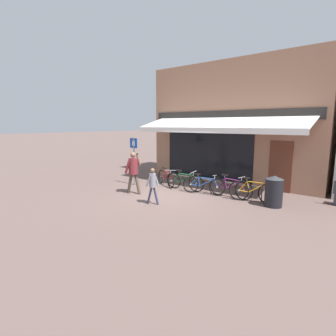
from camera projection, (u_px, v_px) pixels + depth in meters
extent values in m
plane|color=brown|center=(169.00, 194.00, 10.44)|extent=(160.00, 160.00, 0.00)
cube|color=#9E7056|center=(239.00, 123.00, 13.11)|extent=(8.36, 3.00, 5.62)
cube|color=black|center=(207.00, 156.00, 12.75)|extent=(4.60, 0.04, 2.20)
cube|color=#5B2D1E|center=(280.00, 167.00, 10.69)|extent=(0.90, 0.04, 2.10)
cube|color=#282623|center=(226.00, 115.00, 11.87)|extent=(7.94, 0.06, 0.44)
cube|color=white|center=(217.00, 123.00, 11.26)|extent=(7.52, 1.76, 0.50)
cube|color=white|center=(206.00, 131.00, 10.64)|extent=(7.52, 0.03, 0.20)
cylinder|color=#47494F|center=(206.00, 179.00, 10.65)|extent=(4.61, 0.04, 0.04)
cylinder|color=#47494F|center=(164.00, 179.00, 12.07)|extent=(0.04, 0.04, 0.55)
cylinder|color=#47494F|center=(262.00, 195.00, 9.32)|extent=(0.04, 0.04, 0.55)
torus|color=black|center=(171.00, 181.00, 11.40)|extent=(0.63, 0.40, 0.66)
cylinder|color=#9E9EA3|center=(171.00, 181.00, 11.40)|extent=(0.09, 0.09, 0.08)
torus|color=black|center=(161.00, 176.00, 12.38)|extent=(0.63, 0.40, 0.66)
cylinder|color=#9E9EA3|center=(161.00, 176.00, 12.38)|extent=(0.09, 0.09, 0.08)
cylinder|color=#B21E1E|center=(167.00, 176.00, 11.75)|extent=(0.56, 0.28, 0.35)
cylinder|color=#B21E1E|center=(167.00, 172.00, 11.77)|extent=(0.61, 0.34, 0.05)
cylinder|color=#B21E1E|center=(164.00, 174.00, 12.05)|extent=(0.10, 0.11, 0.35)
cylinder|color=#B21E1E|center=(163.00, 177.00, 12.21)|extent=(0.35, 0.21, 0.05)
cylinder|color=#B21E1E|center=(163.00, 174.00, 12.22)|extent=(0.31, 0.15, 0.34)
cylinder|color=#B21E1E|center=(171.00, 177.00, 11.43)|extent=(0.14, 0.13, 0.32)
cylinder|color=#9E9EA3|center=(164.00, 170.00, 12.08)|extent=(0.06, 0.06, 0.11)
cube|color=black|center=(164.00, 168.00, 12.08)|extent=(0.26, 0.20, 0.06)
cylinder|color=#9E9EA3|center=(171.00, 172.00, 11.46)|extent=(0.04, 0.05, 0.14)
cylinder|color=#9E9EA3|center=(171.00, 170.00, 11.45)|extent=(0.26, 0.47, 0.07)
torus|color=black|center=(196.00, 184.00, 10.74)|extent=(0.71, 0.13, 0.71)
cylinder|color=#9E9EA3|center=(196.00, 184.00, 10.74)|extent=(0.07, 0.07, 0.07)
torus|color=black|center=(174.00, 180.00, 11.37)|extent=(0.71, 0.13, 0.71)
cylinder|color=#9E9EA3|center=(174.00, 180.00, 11.37)|extent=(0.07, 0.07, 0.07)
cylinder|color=#23703D|center=(187.00, 179.00, 10.95)|extent=(0.62, 0.04, 0.38)
cylinder|color=#23703D|center=(186.00, 174.00, 10.93)|extent=(0.68, 0.07, 0.05)
cylinder|color=#23703D|center=(180.00, 178.00, 11.14)|extent=(0.12, 0.07, 0.37)
cylinder|color=#23703D|center=(177.00, 181.00, 11.27)|extent=(0.39, 0.05, 0.05)
cylinder|color=#23703D|center=(177.00, 177.00, 11.25)|extent=(0.33, 0.04, 0.37)
cylinder|color=#23703D|center=(195.00, 180.00, 10.74)|extent=(0.16, 0.07, 0.34)
cylinder|color=#9E9EA3|center=(179.00, 172.00, 11.12)|extent=(0.06, 0.04, 0.11)
cube|color=black|center=(179.00, 170.00, 11.11)|extent=(0.24, 0.11, 0.06)
cylinder|color=#9E9EA3|center=(193.00, 174.00, 10.72)|extent=(0.03, 0.04, 0.14)
cylinder|color=#9E9EA3|center=(193.00, 172.00, 10.71)|extent=(0.05, 0.52, 0.06)
torus|color=black|center=(217.00, 187.00, 10.22)|extent=(0.68, 0.27, 0.67)
cylinder|color=#9E9EA3|center=(217.00, 187.00, 10.22)|extent=(0.08, 0.08, 0.08)
torus|color=black|center=(191.00, 184.00, 10.70)|extent=(0.68, 0.27, 0.67)
cylinder|color=#9E9EA3|center=(191.00, 184.00, 10.70)|extent=(0.08, 0.08, 0.08)
cylinder|color=#1E4793|center=(207.00, 182.00, 10.39)|extent=(0.60, 0.20, 0.36)
cylinder|color=#1E4793|center=(206.00, 178.00, 10.40)|extent=(0.67, 0.17, 0.05)
cylinder|color=#1E4793|center=(199.00, 181.00, 10.54)|extent=(0.13, 0.07, 0.35)
cylinder|color=#1E4793|center=(195.00, 185.00, 10.62)|extent=(0.39, 0.11, 0.05)
cylinder|color=#1E4793|center=(194.00, 181.00, 10.63)|extent=(0.32, 0.15, 0.35)
cylinder|color=#1E4793|center=(216.00, 183.00, 10.24)|extent=(0.16, 0.06, 0.32)
cylinder|color=#9E9EA3|center=(198.00, 176.00, 10.56)|extent=(0.06, 0.04, 0.11)
cube|color=black|center=(198.00, 174.00, 10.56)|extent=(0.26, 0.15, 0.06)
cylinder|color=#9E9EA3|center=(215.00, 177.00, 10.25)|extent=(0.03, 0.05, 0.14)
cylinder|color=#9E9EA3|center=(215.00, 175.00, 10.25)|extent=(0.13, 0.51, 0.09)
torus|color=black|center=(244.00, 191.00, 9.61)|extent=(0.72, 0.13, 0.72)
cylinder|color=#9E9EA3|center=(244.00, 191.00, 9.61)|extent=(0.07, 0.07, 0.07)
torus|color=black|center=(218.00, 186.00, 10.33)|extent=(0.72, 0.13, 0.72)
cylinder|color=#9E9EA3|center=(218.00, 186.00, 10.33)|extent=(0.07, 0.07, 0.07)
cylinder|color=#892D7A|center=(234.00, 185.00, 9.86)|extent=(0.61, 0.05, 0.38)
cylinder|color=#892D7A|center=(233.00, 180.00, 9.87)|extent=(0.68, 0.07, 0.05)
cylinder|color=#892D7A|center=(226.00, 183.00, 10.08)|extent=(0.12, 0.07, 0.38)
cylinder|color=#892D7A|center=(222.00, 187.00, 10.20)|extent=(0.39, 0.06, 0.05)
cylinder|color=#892D7A|center=(221.00, 182.00, 10.21)|extent=(0.33, 0.04, 0.37)
cylinder|color=#892D7A|center=(243.00, 186.00, 9.63)|extent=(0.16, 0.07, 0.35)
cylinder|color=#9E9EA3|center=(225.00, 177.00, 10.09)|extent=(0.06, 0.04, 0.11)
cube|color=black|center=(225.00, 175.00, 10.09)|extent=(0.25, 0.12, 0.06)
cylinder|color=#9E9EA3|center=(241.00, 179.00, 9.64)|extent=(0.03, 0.04, 0.14)
cylinder|color=#9E9EA3|center=(242.00, 177.00, 9.63)|extent=(0.05, 0.52, 0.05)
torus|color=black|center=(269.00, 194.00, 9.13)|extent=(0.74, 0.21, 0.74)
cylinder|color=#9E9EA3|center=(269.00, 194.00, 9.13)|extent=(0.08, 0.07, 0.07)
torus|color=black|center=(239.00, 190.00, 9.58)|extent=(0.74, 0.21, 0.74)
cylinder|color=#9E9EA3|center=(239.00, 190.00, 9.58)|extent=(0.08, 0.07, 0.07)
cylinder|color=orange|center=(257.00, 188.00, 9.28)|extent=(0.57, 0.16, 0.39)
cylinder|color=orange|center=(256.00, 182.00, 9.27)|extent=(0.63, 0.16, 0.05)
cylinder|color=orange|center=(248.00, 187.00, 9.42)|extent=(0.11, 0.04, 0.39)
cylinder|color=orange|center=(244.00, 191.00, 9.51)|extent=(0.36, 0.11, 0.05)
cylinder|color=orange|center=(243.00, 186.00, 9.50)|extent=(0.31, 0.10, 0.39)
cylinder|color=orange|center=(267.00, 189.00, 9.13)|extent=(0.15, 0.05, 0.36)
cylinder|color=#9E9EA3|center=(247.00, 180.00, 9.41)|extent=(0.06, 0.03, 0.11)
cube|color=black|center=(247.00, 178.00, 9.40)|extent=(0.26, 0.15, 0.05)
cylinder|color=#9E9EA3|center=(266.00, 182.00, 9.12)|extent=(0.03, 0.03, 0.14)
cylinder|color=#9E9EA3|center=(266.00, 180.00, 9.11)|extent=(0.13, 0.51, 0.04)
cylinder|color=#47382D|center=(137.00, 184.00, 10.50)|extent=(0.36, 0.15, 0.83)
cylinder|color=#47382D|center=(130.00, 184.00, 10.52)|extent=(0.36, 0.15, 0.83)
cylinder|color=maroon|center=(133.00, 166.00, 10.39)|extent=(0.40, 0.40, 0.63)
sphere|color=brown|center=(133.00, 155.00, 10.32)|extent=(0.21, 0.21, 0.21)
cylinder|color=maroon|center=(128.00, 167.00, 10.31)|extent=(0.30, 0.15, 0.57)
cylinder|color=maroon|center=(138.00, 162.00, 10.49)|extent=(0.24, 0.19, 0.29)
cylinder|color=brown|center=(139.00, 160.00, 10.45)|extent=(0.17, 0.20, 0.43)
cube|color=black|center=(137.00, 155.00, 10.40)|extent=(0.03, 0.07, 0.14)
cylinder|color=#282D47|center=(156.00, 196.00, 9.11)|extent=(0.25, 0.09, 0.63)
cylinder|color=#282D47|center=(150.00, 196.00, 9.11)|extent=(0.25, 0.09, 0.63)
cylinder|color=gray|center=(153.00, 180.00, 9.02)|extent=(0.24, 0.24, 0.48)
sphere|color=brown|center=(152.00, 171.00, 8.97)|extent=(0.16, 0.16, 0.16)
cylinder|color=gray|center=(149.00, 181.00, 8.96)|extent=(0.21, 0.12, 0.43)
cylinder|color=gray|center=(157.00, 180.00, 9.09)|extent=(0.21, 0.12, 0.43)
cylinder|color=black|center=(274.00, 193.00, 8.84)|extent=(0.58, 0.58, 0.95)
cone|color=#33353A|center=(275.00, 177.00, 8.75)|extent=(0.59, 0.59, 0.12)
cylinder|color=slate|center=(134.00, 161.00, 11.92)|extent=(0.07, 0.07, 2.20)
cube|color=#14429E|center=(134.00, 143.00, 11.77)|extent=(0.44, 0.02, 0.44)
cube|color=white|center=(133.00, 143.00, 11.76)|extent=(0.14, 0.01, 0.22)
cube|color=#38383D|center=(336.00, 198.00, 9.09)|extent=(0.10, 0.36, 0.45)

